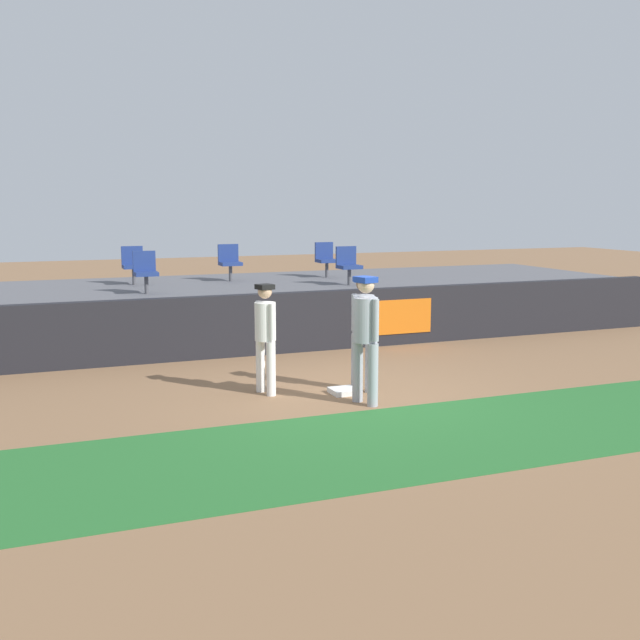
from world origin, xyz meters
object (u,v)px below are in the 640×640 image
first_base (344,391)px  seat_back_right (326,258)px  seat_front_right (348,263)px  seat_back_left (133,263)px  player_runner_visitor (363,325)px  seat_back_center (230,260)px  seat_front_left (145,270)px  player_coach_visitor (366,331)px  player_fielder_home (265,331)px

first_base → seat_back_right: (2.37, 6.64, 1.54)m
seat_front_right → seat_back_left: (-4.38, 1.80, -0.00)m
first_base → player_runner_visitor: size_ratio=0.22×
seat_back_right → player_runner_visitor: bearing=-107.1°
seat_front_right → seat_back_center: bearing=140.7°
seat_back_right → seat_front_left: bearing=-158.6°
player_runner_visitor → seat_back_left: size_ratio=2.13×
seat_back_right → player_coach_visitor: bearing=-107.6°
seat_front_right → seat_back_right: (0.20, 1.80, -0.00)m
seat_front_right → seat_front_left: (-4.39, -0.00, -0.00)m
seat_back_left → first_base: bearing=-71.6°
player_runner_visitor → seat_front_left: 5.42m
player_fielder_home → seat_back_center: seat_back_center is taller
seat_front_right → seat_back_center: 2.84m
player_runner_visitor → seat_front_right: 5.11m
seat_back_left → seat_front_right: bearing=-22.3°
player_fielder_home → player_runner_visitor: bearing=61.6°
seat_back_right → seat_front_right: bearing=-96.2°
player_fielder_home → player_coach_visitor: 1.61m
player_runner_visitor → seat_front_left: (-2.58, 4.74, 0.55)m
seat_front_right → first_base: bearing=-114.2°
player_coach_visitor → seat_back_right: size_ratio=2.21×
seat_back_right → seat_back_center: size_ratio=1.00×
seat_front_left → seat_back_right: bearing=21.4°
player_fielder_home → seat_back_left: bearing=175.6°
seat_front_right → player_coach_visitor: bearing=-111.1°
player_coach_visitor → seat_back_center: bearing=164.4°
seat_back_left → seat_front_left: (-0.01, -1.80, -0.00)m
seat_back_center → seat_front_left: bearing=-140.6°
seat_back_right → seat_back_left: (-4.58, 0.00, 0.00)m
first_base → seat_front_left: bearing=114.6°
seat_back_left → seat_front_left: bearing=-90.2°
seat_back_right → seat_back_center: 2.40m
seat_back_center → seat_back_right: bearing=-0.0°
player_coach_visitor → seat_front_right: seat_front_right is taller
first_base → seat_back_left: 7.16m
seat_back_right → seat_back_left: same height
seat_front_right → seat_front_left: bearing=-180.0°
seat_front_right → seat_back_left: bearing=157.7°
seat_front_right → seat_front_left: 4.39m
player_fielder_home → seat_back_center: size_ratio=2.01×
player_fielder_home → seat_back_right: (3.48, 6.18, 0.61)m
first_base → player_coach_visitor: bearing=-85.2°
player_runner_visitor → player_coach_visitor: 0.80m
first_base → player_coach_visitor: (0.05, -0.65, 1.04)m
player_fielder_home → player_coach_visitor: bearing=31.9°
seat_front_right → seat_back_right: size_ratio=1.00×
player_coach_visitor → seat_back_left: 7.65m
seat_back_left → player_coach_visitor: bearing=-72.7°
player_runner_visitor → player_fielder_home: bearing=-122.2°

